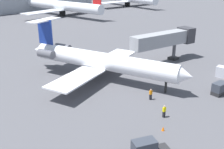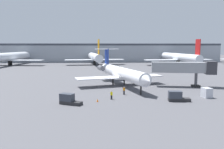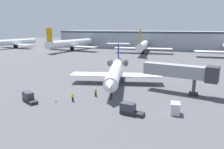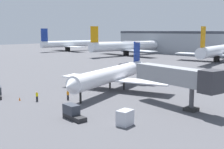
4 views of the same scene
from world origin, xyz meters
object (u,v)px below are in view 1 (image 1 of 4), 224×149
ground_crew_marshaller (151,94)px  baggage_tug_trailing (221,89)px  traffic_cone_near (163,129)px  baggage_tug_lead (147,149)px  ground_crew_loader (164,111)px  cargo_container_uld (223,72)px  jet_bridge (167,39)px  regional_jet (98,60)px  parked_airliner_east_mid (62,6)px

ground_crew_marshaller → baggage_tug_trailing: (9.26, -6.31, -0.02)m
ground_crew_marshaller → traffic_cone_near: (-5.51, -6.10, -0.58)m
baggage_tug_trailing → baggage_tug_lead: bearing=-176.1°
ground_crew_loader → cargo_container_uld: 19.10m
jet_bridge → regional_jet: bearing=170.8°
baggage_tug_lead → jet_bridge: bearing=31.1°
regional_jet → ground_crew_loader: size_ratio=17.94×
baggage_tug_trailing → traffic_cone_near: baggage_tug_trailing is taller
jet_bridge → cargo_container_uld: (-0.49, -12.29, -3.82)m
cargo_container_uld → jet_bridge: bearing=87.7°
regional_jet → parked_airliner_east_mid: (36.59, 63.11, 0.82)m
regional_jet → jet_bridge: regional_jet is taller
parked_airliner_east_mid → baggage_tug_trailing: bearing=-108.8°
traffic_cone_near → parked_airliner_east_mid: bearing=62.4°
traffic_cone_near → parked_airliner_east_mid: parked_airliner_east_mid is taller
regional_jet → baggage_tug_trailing: (9.11, -17.81, -2.56)m
ground_crew_loader → traffic_cone_near: 3.24m
baggage_tug_trailing → traffic_cone_near: size_ratio=7.51×
ground_crew_loader → regional_jet: bearing=79.3°
cargo_container_uld → parked_airliner_east_mid: bearing=75.3°
cargo_container_uld → traffic_cone_near: bearing=-173.1°
baggage_tug_lead → parked_airliner_east_mid: parked_airliner_east_mid is taller
baggage_tug_lead → baggage_tug_trailing: bearing=3.9°
baggage_tug_lead → traffic_cone_near: bearing=17.1°
baggage_tug_trailing → parked_airliner_east_mid: size_ratio=0.09×
jet_bridge → baggage_tug_trailing: size_ratio=3.82×
regional_jet → ground_crew_marshaller: 11.78m
regional_jet → ground_crew_marshaller: (-0.15, -11.50, -2.54)m
regional_jet → ground_crew_loader: regional_jet is taller
jet_bridge → ground_crew_marshaller: size_ratio=9.35×
regional_jet → traffic_cone_near: regional_jet is taller
baggage_tug_trailing → cargo_container_uld: size_ratio=1.90×
regional_jet → ground_crew_loader: 16.32m
ground_crew_marshaller → cargo_container_uld: size_ratio=0.78×
regional_jet → cargo_container_uld: size_ratio=13.91×
regional_jet → baggage_tug_lead: bearing=-119.2°
regional_jet → traffic_cone_near: bearing=-107.8°
jet_bridge → parked_airliner_east_mid: bearing=73.1°
cargo_container_uld → traffic_cone_near: (-21.74, -2.62, -0.70)m
ground_crew_loader → baggage_tug_lead: bearing=-156.7°
baggage_tug_lead → ground_crew_loader: bearing=23.3°
ground_crew_marshaller → traffic_cone_near: ground_crew_marshaller is taller
cargo_container_uld → ground_crew_marshaller: bearing=167.9°
baggage_tug_lead → cargo_container_uld: size_ratio=1.93×
baggage_tug_lead → cargo_container_uld: bearing=8.9°
cargo_container_uld → parked_airliner_east_mid: 80.81m
baggage_tug_lead → cargo_container_uld: cargo_container_uld is taller
ground_crew_marshaller → parked_airliner_east_mid: 83.23m
regional_jet → cargo_container_uld: bearing=-43.0°
baggage_tug_lead → baggage_tug_trailing: (19.81, 1.35, 0.00)m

